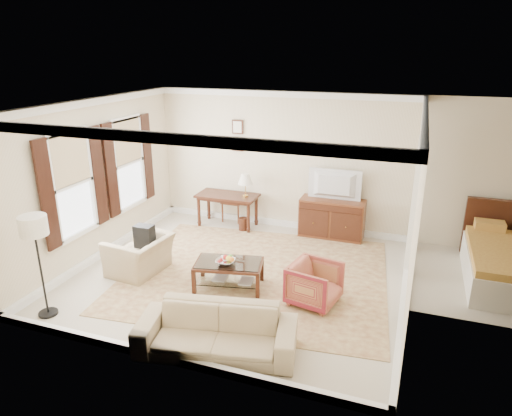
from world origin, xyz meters
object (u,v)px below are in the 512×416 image
Objects in this scene: sideboard at (332,218)px; club_armchair at (139,249)px; striped_armchair at (315,282)px; coffee_table at (229,268)px; writing_desk at (227,199)px; tv at (334,176)px; sofa at (216,324)px.

sideboard is 1.30× the size of club_armchair.
coffee_table is at bearing 101.10° from striped_armchair.
writing_desk is 2.77m from coffee_table.
tv is 3.99m from club_armchair.
club_armchair is (-2.84, -2.69, 0.04)m from sideboard.
club_armchair is (-0.58, -2.54, -0.17)m from writing_desk.
tv is 1.01× the size of club_armchair.
tv reaches higher than club_armchair.
sofa reaches higher than writing_desk.
coffee_table is 1.19× the size of club_armchair.
tv is 0.50× the size of sofa.
sideboard reaches higher than writing_desk.
striped_armchair is (2.51, -2.55, -0.24)m from writing_desk.
striped_armchair is 0.72× the size of club_armchair.
club_armchair is at bearing 101.70° from striped_armchair.
writing_desk is at bearing 173.24° from club_armchair.
writing_desk is 1.10× the size of coffee_table.
tv is 4.40m from sofa.
sideboard is 1.29× the size of tv.
striped_armchair is 0.36× the size of sofa.
writing_desk is at bearing 56.34° from striped_armchair.
coffee_table is at bearing -113.68° from sideboard.
sofa reaches higher than coffee_table.
striped_armchair reaches higher than writing_desk.
sideboard is at bearing 69.75° from sofa.
coffee_table is at bearing 96.13° from sofa.
sideboard is 0.91m from tv.
writing_desk is 1.81× the size of striped_armchair.
sofa is at bearing 59.86° from club_armchair.
tv is 1.41× the size of striped_armchair.
sofa is (-0.68, -4.27, -0.00)m from sideboard.
writing_desk is at bearing -176.29° from sideboard.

